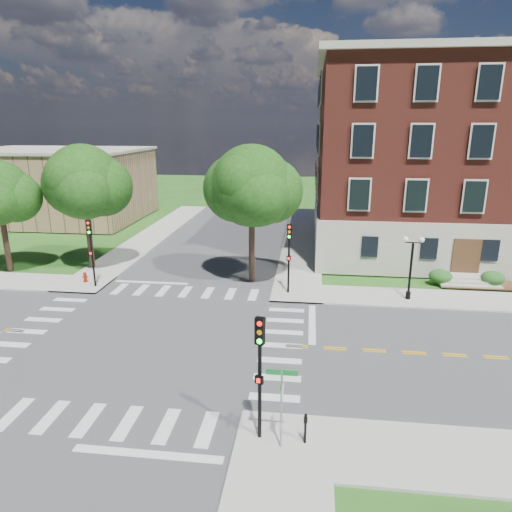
# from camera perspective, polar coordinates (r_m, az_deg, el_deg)

# --- Properties ---
(ground) EXTENTS (160.00, 160.00, 0.00)m
(ground) POSITION_cam_1_polar(r_m,az_deg,el_deg) (25.99, -13.08, -10.01)
(ground) COLOR #215518
(ground) RESTS_ON ground
(road_ew) EXTENTS (90.00, 12.00, 0.01)m
(road_ew) POSITION_cam_1_polar(r_m,az_deg,el_deg) (25.99, -13.08, -10.00)
(road_ew) COLOR #3D3D3F
(road_ew) RESTS_ON ground
(road_ns) EXTENTS (12.00, 90.00, 0.01)m
(road_ns) POSITION_cam_1_polar(r_m,az_deg,el_deg) (25.98, -13.08, -9.99)
(road_ns) COLOR #3D3D3F
(road_ns) RESTS_ON ground
(sidewalk_ne) EXTENTS (34.00, 34.00, 0.12)m
(sidewalk_ne) POSITION_cam_1_polar(r_m,az_deg,el_deg) (39.47, 16.64, -1.01)
(sidewalk_ne) COLOR #9E9B93
(sidewalk_ne) RESTS_ON ground
(sidewalk_nw) EXTENTS (34.00, 34.00, 0.12)m
(sidewalk_nw) POSITION_cam_1_polar(r_m,az_deg,el_deg) (45.58, -24.96, 0.41)
(sidewalk_nw) COLOR #9E9B93
(sidewalk_nw) RESTS_ON ground
(crosswalk_east) EXTENTS (2.20, 10.20, 0.02)m
(crosswalk_east) POSITION_cam_1_polar(r_m,az_deg,el_deg) (24.61, 3.22, -11.14)
(crosswalk_east) COLOR silver
(crosswalk_east) RESTS_ON ground
(stop_bar_east) EXTENTS (0.40, 5.50, 0.00)m
(stop_bar_east) POSITION_cam_1_polar(r_m,az_deg,el_deg) (27.28, 7.03, -8.38)
(stop_bar_east) COLOR silver
(stop_bar_east) RESTS_ON ground
(main_building) EXTENTS (30.60, 22.40, 16.50)m
(main_building) POSITION_cam_1_polar(r_m,az_deg,el_deg) (46.59, 26.83, 10.89)
(main_building) COLOR #9F9D8D
(main_building) RESTS_ON ground
(secondary_building) EXTENTS (20.40, 15.40, 8.30)m
(secondary_building) POSITION_cam_1_polar(r_m,az_deg,el_deg) (60.51, -23.70, 8.22)
(secondary_building) COLOR olive
(secondary_building) RESTS_ON ground
(tree_c) EXTENTS (5.76, 5.76, 9.75)m
(tree_c) POSITION_cam_1_polar(r_m,az_deg,el_deg) (37.78, -20.74, 8.62)
(tree_c) COLOR #322419
(tree_c) RESTS_ON ground
(tree_d) EXTENTS (5.77, 5.77, 9.87)m
(tree_d) POSITION_cam_1_polar(r_m,az_deg,el_deg) (32.26, -0.55, 8.72)
(tree_d) COLOR #322419
(tree_d) RESTS_ON ground
(traffic_signal_se) EXTENTS (0.38, 0.45, 4.80)m
(traffic_signal_se) POSITION_cam_1_polar(r_m,az_deg,el_deg) (16.51, 0.47, -13.23)
(traffic_signal_se) COLOR black
(traffic_signal_se) RESTS_ON ground
(traffic_signal_ne) EXTENTS (0.34, 0.38, 4.80)m
(traffic_signal_ne) POSITION_cam_1_polar(r_m,az_deg,el_deg) (30.62, 4.15, 0.82)
(traffic_signal_ne) COLOR black
(traffic_signal_ne) RESTS_ON ground
(traffic_signal_nw) EXTENTS (0.37, 0.42, 4.80)m
(traffic_signal_nw) POSITION_cam_1_polar(r_m,az_deg,el_deg) (33.80, -19.93, 1.35)
(traffic_signal_nw) COLOR black
(traffic_signal_nw) RESTS_ON ground
(twin_lamp_west) EXTENTS (1.36, 0.36, 4.23)m
(twin_lamp_west) POSITION_cam_1_polar(r_m,az_deg,el_deg) (31.27, 18.82, -0.97)
(twin_lamp_west) COLOR black
(twin_lamp_west) RESTS_ON ground
(street_sign_pole) EXTENTS (1.10, 1.10, 3.10)m
(street_sign_pole) POSITION_cam_1_polar(r_m,az_deg,el_deg) (16.54, 3.23, -16.76)
(street_sign_pole) COLOR gray
(street_sign_pole) RESTS_ON ground
(push_button_post) EXTENTS (0.14, 0.21, 1.20)m
(push_button_post) POSITION_cam_1_polar(r_m,az_deg,el_deg) (17.62, 6.19, -20.50)
(push_button_post) COLOR black
(push_button_post) RESTS_ON ground
(fire_hydrant) EXTENTS (0.35, 0.35, 0.75)m
(fire_hydrant) POSITION_cam_1_polar(r_m,az_deg,el_deg) (35.69, -20.57, -2.52)
(fire_hydrant) COLOR maroon
(fire_hydrant) RESTS_ON ground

